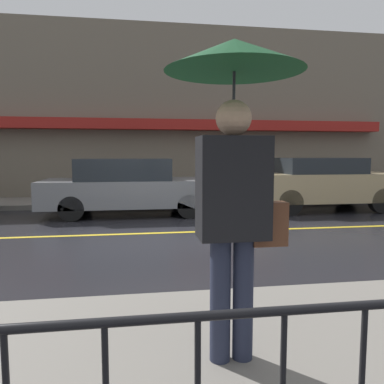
# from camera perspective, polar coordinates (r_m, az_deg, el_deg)

# --- Properties ---
(ground_plane) EXTENTS (80.00, 80.00, 0.00)m
(ground_plane) POSITION_cam_1_polar(r_m,az_deg,el_deg) (7.60, -4.56, -6.25)
(ground_plane) COLOR black
(sidewalk_near) EXTENTS (28.00, 2.76, 0.15)m
(sidewalk_near) POSITION_cam_1_polar(r_m,az_deg,el_deg) (2.87, 3.74, -25.80)
(sidewalk_near) COLOR slate
(sidewalk_near) RESTS_ON ground_plane
(sidewalk_far) EXTENTS (28.00, 2.17, 0.15)m
(sidewalk_far) POSITION_cam_1_polar(r_m,az_deg,el_deg) (12.26, -6.20, -1.35)
(sidewalk_far) COLOR slate
(sidewalk_far) RESTS_ON ground_plane
(lane_marking) EXTENTS (25.20, 0.12, 0.01)m
(lane_marking) POSITION_cam_1_polar(r_m,az_deg,el_deg) (7.60, -4.56, -6.22)
(lane_marking) COLOR gold
(lane_marking) RESTS_ON ground_plane
(building_storefront) EXTENTS (28.00, 0.85, 6.08)m
(building_storefront) POSITION_cam_1_polar(r_m,az_deg,el_deg) (13.46, -6.58, 11.83)
(building_storefront) COLOR #706656
(building_storefront) RESTS_ON ground_plane
(pedestrian) EXTENTS (0.92, 0.92, 2.17)m
(pedestrian) POSITION_cam_1_polar(r_m,az_deg,el_deg) (2.52, 6.50, 9.68)
(pedestrian) COLOR #23283D
(pedestrian) RESTS_ON sidewalk_near
(car_grey) EXTENTS (4.53, 1.90, 1.47)m
(car_grey) POSITION_cam_1_polar(r_m,az_deg,el_deg) (9.97, -9.50, 0.86)
(car_grey) COLOR slate
(car_grey) RESTS_ON ground_plane
(car_tan) EXTENTS (4.21, 1.91, 1.49)m
(car_tan) POSITION_cam_1_polar(r_m,az_deg,el_deg) (11.26, 18.93, 1.34)
(car_tan) COLOR tan
(car_tan) RESTS_ON ground_plane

